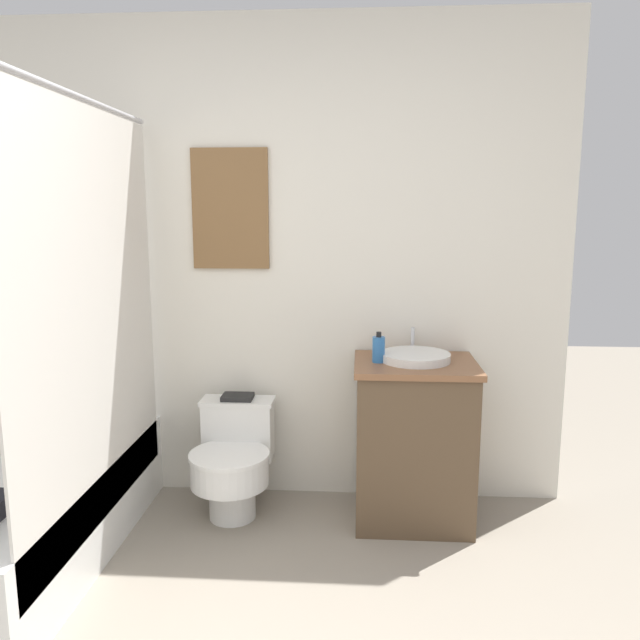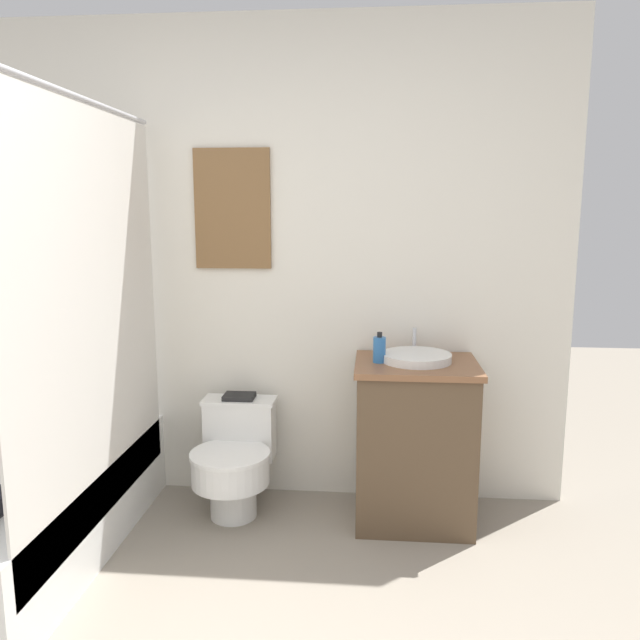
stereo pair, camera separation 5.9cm
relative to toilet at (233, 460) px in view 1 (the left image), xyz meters
name	(u,v)px [view 1 (the left image)]	position (x,y,z in m)	size (l,w,h in m)	color
wall_back	(257,264)	(0.09, 0.30, 0.97)	(3.23, 0.07, 2.50)	silver
shower_area	(48,501)	(-0.72, -0.49, -0.01)	(0.56, 1.52, 1.98)	white
toilet	(233,460)	(0.00, 0.00, 0.00)	(0.40, 0.52, 0.56)	white
vanity	(413,441)	(0.91, 0.01, 0.12)	(0.59, 0.49, 0.81)	brown
sink	(415,357)	(0.91, 0.03, 0.54)	(0.34, 0.37, 0.13)	white
soap_bottle	(379,349)	(0.73, 0.00, 0.59)	(0.06, 0.06, 0.15)	#2D6BB2
book_on_tank	(238,397)	(0.00, 0.14, 0.29)	(0.16, 0.12, 0.02)	black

